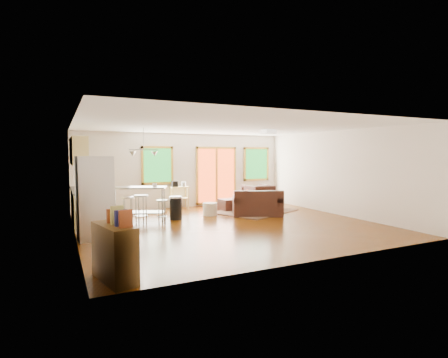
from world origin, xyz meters
name	(u,v)px	position (x,y,z in m)	size (l,w,h in m)	color
floor	(229,225)	(0.00, 0.00, -0.01)	(7.50, 7.00, 0.02)	#3E1E04
ceiling	(229,126)	(0.00, 0.00, 2.61)	(7.50, 7.00, 0.02)	white
back_wall	(185,170)	(0.00, 3.51, 1.30)	(7.50, 0.02, 2.60)	beige
left_wall	(74,180)	(-3.76, 0.00, 1.30)	(0.02, 7.00, 2.60)	beige
right_wall	(338,173)	(3.76, 0.00, 1.30)	(0.02, 7.00, 2.60)	beige
front_wall	(319,187)	(0.00, -3.51, 1.30)	(7.50, 0.02, 2.60)	beige
window_left	(157,165)	(-1.00, 3.46, 1.50)	(1.10, 0.05, 1.30)	#175F20
french_doors	(216,175)	(1.20, 3.46, 1.10)	(1.60, 0.05, 2.10)	red
window_right	(256,164)	(2.90, 3.46, 1.50)	(1.10, 0.05, 1.30)	#175F20
rug	(255,211)	(1.72, 1.55, 0.01)	(2.43, 1.87, 0.02)	#4E5D3D
loveseat	(257,205)	(1.42, 0.90, 0.31)	(1.69, 1.36, 0.79)	black
coffee_table	(261,199)	(2.07, 1.74, 0.36)	(1.11, 0.72, 0.42)	#3E280D
armchair	(258,195)	(2.26, 2.27, 0.45)	(0.88, 0.82, 0.90)	black
ottoman	(229,205)	(1.07, 2.17, 0.19)	(0.57, 0.57, 0.38)	black
pouf	(210,209)	(0.12, 1.56, 0.19)	(0.44, 0.44, 0.38)	beige
vase	(248,195)	(1.73, 2.05, 0.50)	(0.17, 0.18, 0.28)	silver
book	(259,194)	(1.95, 1.70, 0.54)	(0.21, 0.03, 0.28)	brown
cabinets	(83,190)	(-3.49, 1.70, 0.93)	(0.64, 2.24, 2.30)	#DEC770
refrigerator	(95,198)	(-3.34, -0.09, 0.91)	(0.78, 0.75, 1.83)	#B7BABC
island	(138,198)	(-2.07, 1.50, 0.67)	(1.65, 1.15, 0.97)	#B7BABC
cup	(155,185)	(-1.63, 1.39, 1.02)	(0.14, 0.11, 0.14)	white
bar_stool_a	(128,204)	(-2.41, 1.23, 0.55)	(0.45, 0.45, 0.74)	#B7BABC
bar_stool_b	(141,203)	(-2.11, 0.98, 0.59)	(0.43, 0.43, 0.80)	#B7BABC
bar_stool_c	(162,206)	(-1.57, 0.89, 0.48)	(0.37, 0.37, 0.65)	#B7BABC
trash_can	(176,208)	(-1.04, 1.34, 0.34)	(0.37, 0.37, 0.67)	black
kitchen_cart	(179,190)	(-0.31, 3.28, 0.65)	(0.65, 0.45, 0.95)	#DEC770
bookshelf	(115,251)	(-3.35, -2.97, 0.44)	(0.57, 1.00, 1.11)	#3E280D
ceiling_flush	(268,132)	(1.60, 0.60, 2.53)	(0.35, 0.35, 0.12)	white
pendant_light	(144,153)	(-1.90, 1.50, 1.90)	(0.80, 0.18, 0.79)	gray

